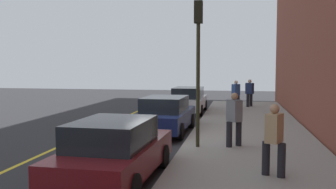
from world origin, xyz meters
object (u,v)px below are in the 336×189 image
at_px(pedestrian_tan_coat, 274,138).
at_px(pedestrian_grey_coat, 234,118).
at_px(traffic_light_pole, 198,50).
at_px(parked_car_navy, 166,115).
at_px(pedestrian_blue_coat, 236,94).
at_px(pedestrian_navy_coat, 250,92).
at_px(parked_car_maroon, 115,151).
at_px(parked_car_white, 189,100).

distance_m(pedestrian_tan_coat, pedestrian_grey_coat, 3.29).
bearing_deg(traffic_light_pole, parked_car_navy, 28.44).
bearing_deg(pedestrian_blue_coat, parked_car_navy, 161.04).
relative_size(parked_car_navy, pedestrian_navy_coat, 2.57).
relative_size(pedestrian_navy_coat, pedestrian_grey_coat, 1.00).
height_order(parked_car_navy, traffic_light_pole, traffic_light_pole).
relative_size(parked_car_maroon, traffic_light_pole, 0.96).
bearing_deg(parked_car_white, traffic_light_pole, -170.84).
xyz_separation_m(parked_car_navy, pedestrian_blue_coat, (8.10, -2.78, 0.31)).
bearing_deg(pedestrian_blue_coat, traffic_light_pole, 174.12).
distance_m(parked_car_maroon, parked_car_white, 13.37).
bearing_deg(parked_car_maroon, pedestrian_tan_coat, -79.21).
distance_m(parked_car_navy, pedestrian_navy_coat, 10.24).
distance_m(pedestrian_navy_coat, traffic_light_pole, 12.93).
height_order(parked_car_navy, pedestrian_navy_coat, pedestrian_navy_coat).
bearing_deg(pedestrian_tan_coat, parked_car_navy, 32.28).
relative_size(pedestrian_grey_coat, traffic_light_pole, 0.38).
xyz_separation_m(parked_car_navy, pedestrian_navy_coat, (9.56, -3.64, 0.32)).
bearing_deg(pedestrian_navy_coat, parked_car_maroon, 167.51).
bearing_deg(pedestrian_navy_coat, pedestrian_grey_coat, 176.04).
height_order(parked_car_maroon, parked_car_navy, same).
distance_m(parked_car_navy, pedestrian_tan_coat, 7.02).
relative_size(parked_car_maroon, pedestrian_navy_coat, 2.56).
height_order(pedestrian_tan_coat, pedestrian_navy_coat, pedestrian_navy_coat).
distance_m(parked_car_maroon, pedestrian_tan_coat, 3.77).
distance_m(parked_car_navy, parked_car_white, 6.74).
distance_m(pedestrian_blue_coat, traffic_light_pole, 11.39).
height_order(pedestrian_navy_coat, pedestrian_grey_coat, pedestrian_grey_coat).
bearing_deg(parked_car_white, pedestrian_tan_coat, -163.79).
bearing_deg(parked_car_navy, pedestrian_navy_coat, -20.86).
bearing_deg(pedestrian_navy_coat, traffic_light_pole, 170.94).
distance_m(parked_car_navy, traffic_light_pole, 4.26).
bearing_deg(traffic_light_pole, pedestrian_blue_coat, -5.88).
xyz_separation_m(pedestrian_navy_coat, traffic_light_pole, (-12.59, 2.01, 2.19)).
relative_size(parked_car_maroon, pedestrian_tan_coat, 2.60).
bearing_deg(pedestrian_grey_coat, parked_car_navy, 45.12).
xyz_separation_m(pedestrian_tan_coat, pedestrian_grey_coat, (3.15, 0.96, 0.02)).
distance_m(parked_car_white, traffic_light_pole, 10.20).
bearing_deg(pedestrian_blue_coat, pedestrian_grey_coat, -179.96).
bearing_deg(pedestrian_blue_coat, pedestrian_tan_coat, -176.07).
xyz_separation_m(parked_car_maroon, parked_car_white, (13.37, -0.01, 0.00)).
bearing_deg(pedestrian_grey_coat, pedestrian_blue_coat, 0.04).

